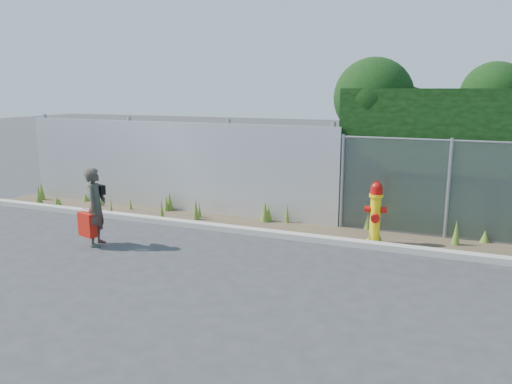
{
  "coord_description": "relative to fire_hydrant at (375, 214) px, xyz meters",
  "views": [
    {
      "loc": [
        3.35,
        -7.49,
        3.01
      ],
      "look_at": [
        -0.3,
        1.4,
        1.0
      ],
      "focal_mm": 35.0,
      "sensor_mm": 36.0,
      "label": 1
    }
  ],
  "objects": [
    {
      "name": "hedge",
      "position": [
        2.39,
        1.95,
        1.34
      ],
      "size": [
        7.63,
        1.94,
        3.69
      ],
      "color": "black",
      "rests_on": "ground"
    },
    {
      "name": "curb",
      "position": [
        -1.93,
        -0.29,
        -0.55
      ],
      "size": [
        16.0,
        0.22,
        0.12
      ],
      "primitive_type": "cube",
      "color": "#A8A397",
      "rests_on": "ground"
    },
    {
      "name": "woman",
      "position": [
        -4.97,
        -2.13,
        0.15
      ],
      "size": [
        0.53,
        0.65,
        1.53
      ],
      "primitive_type": "imported",
      "rotation": [
        0.0,
        0.0,
        1.92
      ],
      "color": "#0D5840",
      "rests_on": "ground"
    },
    {
      "name": "weed_strip",
      "position": [
        -2.0,
        0.39,
        -0.5
      ],
      "size": [
        16.0,
        1.33,
        0.54
      ],
      "color": "#473928",
      "rests_on": "ground"
    },
    {
      "name": "fire_hydrant",
      "position": [
        0.0,
        0.0,
        0.0
      ],
      "size": [
        0.42,
        0.38,
        1.27
      ],
      "rotation": [
        0.0,
        0.0,
        0.16
      ],
      "color": "yellow",
      "rests_on": "ground"
    },
    {
      "name": "corrugated_fence",
      "position": [
        -5.17,
        0.91,
        0.49
      ],
      "size": [
        8.5,
        0.21,
        2.3
      ],
      "color": "silver",
      "rests_on": "ground"
    },
    {
      "name": "black_shoulder_bag",
      "position": [
        -4.96,
        -2.0,
        0.47
      ],
      "size": [
        0.25,
        0.1,
        0.19
      ],
      "rotation": [
        0.0,
        0.0,
        -0.31
      ],
      "color": "black"
    },
    {
      "name": "chainlink_fence",
      "position": [
        2.32,
        0.91,
        0.42
      ],
      "size": [
        6.5,
        0.07,
        2.05
      ],
      "color": "gray",
      "rests_on": "ground"
    },
    {
      "name": "red_tote_bag",
      "position": [
        -5.08,
        -2.27,
        -0.18
      ],
      "size": [
        0.41,
        0.15,
        0.54
      ],
      "rotation": [
        0.0,
        0.0,
        -0.3
      ],
      "color": "#A12009"
    },
    {
      "name": "ground",
      "position": [
        -1.93,
        -2.09,
        -0.61
      ],
      "size": [
        80.0,
        80.0,
        0.0
      ],
      "primitive_type": "plane",
      "color": "#323234",
      "rests_on": "ground"
    }
  ]
}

